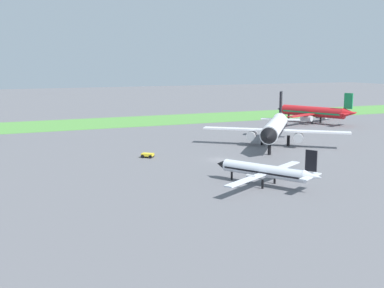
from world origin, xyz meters
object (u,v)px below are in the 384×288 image
(airplane_midfield_jet, at_px, (275,128))
(baggage_cart_midfield, at_px, (148,155))
(airplane_foreground_turboprop, at_px, (266,171))
(airplane_parked_jet_far, at_px, (314,112))

(airplane_midfield_jet, relative_size, baggage_cart_midfield, 9.69)
(airplane_midfield_jet, bearing_deg, baggage_cart_midfield, -48.79)
(airplane_foreground_turboprop, bearing_deg, baggage_cart_midfield, -10.33)
(airplane_midfield_jet, distance_m, baggage_cart_midfield, 32.06)
(airplane_midfield_jet, xyz_separation_m, airplane_foreground_turboprop, (-21.99, -30.78, -1.94))
(airplane_parked_jet_far, height_order, airplane_foreground_turboprop, airplane_parked_jet_far)
(airplane_midfield_jet, relative_size, airplane_foreground_turboprop, 1.44)
(airplane_parked_jet_far, xyz_separation_m, airplane_foreground_turboprop, (-57.97, -62.65, -1.28))
(baggage_cart_midfield, bearing_deg, airplane_parked_jet_far, 64.97)
(baggage_cart_midfield, bearing_deg, airplane_foreground_turboprop, -32.67)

